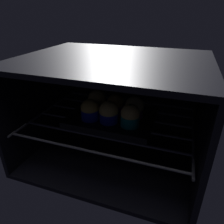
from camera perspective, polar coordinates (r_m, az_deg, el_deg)
oven_cavity at (r=76.02cm, az=1.34°, el=1.45°), size 59.00×47.00×37.00cm
oven_rack at (r=73.98cm, az=0.27°, el=-2.26°), size 54.80×42.00×0.80cm
baking_tray at (r=72.57cm, az=0.00°, el=-1.87°), size 28.51×21.45×2.20cm
muffin_row0_col0 at (r=70.43cm, az=-6.06°, el=0.46°), size 6.17×6.17×7.16cm
muffin_row0_col1 at (r=68.16cm, az=-0.89°, el=-0.18°), size 6.35×6.35×7.41cm
muffin_row0_col2 at (r=66.12cm, az=4.99°, el=-1.09°), size 6.13×6.13×7.57cm
muffin_row1_col0 at (r=76.07cm, az=-4.10°, el=3.05°), size 6.62×6.62×7.93cm
muffin_row1_col1 at (r=73.79cm, az=0.77°, el=1.93°), size 6.10×6.10×7.24cm
muffin_row1_col2 at (r=71.90cm, az=6.12°, el=1.12°), size 6.54×6.54×7.37cm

